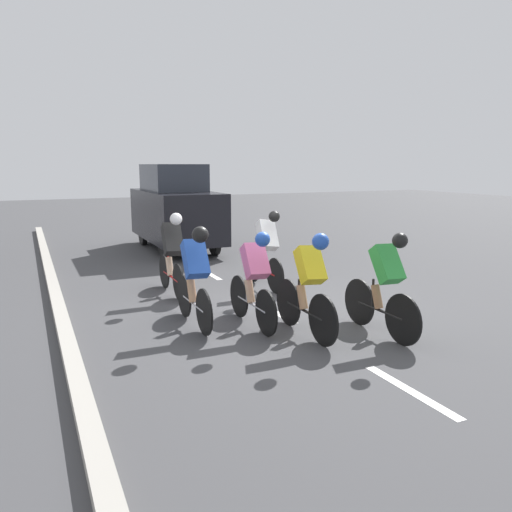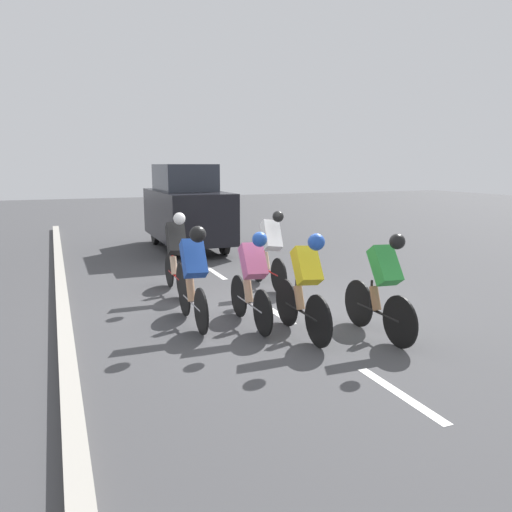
% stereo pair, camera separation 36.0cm
% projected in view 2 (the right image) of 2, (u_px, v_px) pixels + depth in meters
% --- Properties ---
extents(ground_plane, '(60.00, 60.00, 0.00)m').
position_uv_depth(ground_plane, '(272.00, 310.00, 8.23)').
color(ground_plane, '#424244').
extents(lane_stripe_near, '(0.12, 1.40, 0.01)m').
position_uv_depth(lane_stripe_near, '(400.00, 394.00, 5.22)').
color(lane_stripe_near, white).
rests_on(lane_stripe_near, ground).
extents(lane_stripe_mid, '(0.12, 1.40, 0.01)m').
position_uv_depth(lane_stripe_mid, '(275.00, 312.00, 8.14)').
color(lane_stripe_mid, white).
rests_on(lane_stripe_mid, ground).
extents(lane_stripe_far, '(0.12, 1.40, 0.01)m').
position_uv_depth(lane_stripe_far, '(215.00, 273.00, 11.05)').
color(lane_stripe_far, white).
rests_on(lane_stripe_far, ground).
extents(curb, '(0.20, 25.07, 0.14)m').
position_uv_depth(curb, '(65.00, 332.00, 6.94)').
color(curb, '#A8A399').
rests_on(curb, ground).
extents(cyclist_black, '(0.36, 1.63, 1.53)m').
position_uv_depth(cyclist_black, '(176.00, 251.00, 9.14)').
color(cyclist_black, black).
rests_on(cyclist_black, ground).
extents(cyclist_yellow, '(0.35, 1.66, 1.49)m').
position_uv_depth(cyclist_yellow, '(305.00, 283.00, 6.81)').
color(cyclist_yellow, black).
rests_on(cyclist_yellow, ground).
extents(cyclist_white, '(0.39, 1.70, 1.52)m').
position_uv_depth(cyclist_white, '(270.00, 248.00, 9.56)').
color(cyclist_white, black).
rests_on(cyclist_white, ground).
extents(cyclist_blue, '(0.34, 1.63, 1.52)m').
position_uv_depth(cyclist_blue, '(194.00, 273.00, 7.28)').
color(cyclist_blue, black).
rests_on(cyclist_blue, ground).
extents(cyclist_green, '(0.34, 1.65, 1.49)m').
position_uv_depth(cyclist_green, '(383.00, 284.00, 6.79)').
color(cyclist_green, black).
rests_on(cyclist_green, ground).
extents(cyclist_pink, '(0.34, 1.64, 1.45)m').
position_uv_depth(cyclist_pink, '(252.00, 277.00, 7.25)').
color(cyclist_pink, black).
rests_on(cyclist_pink, ground).
extents(support_car, '(1.70, 4.02, 2.38)m').
position_uv_depth(support_car, '(186.00, 208.00, 14.00)').
color(support_car, black).
rests_on(support_car, ground).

